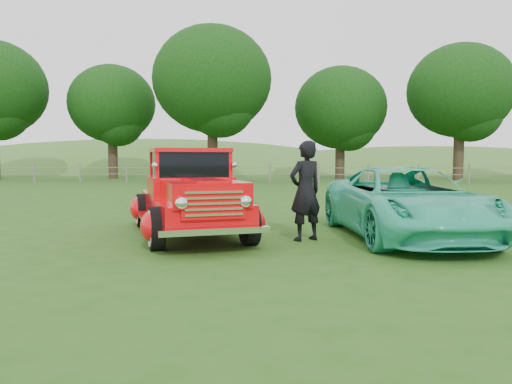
# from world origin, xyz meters

# --- Properties ---
(ground) EXTENTS (140.00, 140.00, 0.00)m
(ground) POSITION_xyz_m (0.00, 0.00, 0.00)
(ground) COLOR #224E14
(ground) RESTS_ON ground
(distant_hills) EXTENTS (116.00, 60.00, 18.00)m
(distant_hills) POSITION_xyz_m (-4.08, 59.46, -4.55)
(distant_hills) COLOR #356726
(distant_hills) RESTS_ON ground
(fence_line) EXTENTS (48.00, 0.12, 1.20)m
(fence_line) POSITION_xyz_m (0.00, 22.00, 0.60)
(fence_line) COLOR #6D635C
(fence_line) RESTS_ON ground
(tree_mid_west) EXTENTS (6.40, 6.40, 8.46)m
(tree_mid_west) POSITION_xyz_m (-12.00, 28.00, 5.55)
(tree_mid_west) COLOR #2F2217
(tree_mid_west) RESTS_ON ground
(tree_near_west) EXTENTS (8.00, 8.00, 10.42)m
(tree_near_west) POSITION_xyz_m (-4.00, 25.00, 6.80)
(tree_near_west) COLOR #2F2217
(tree_near_west) RESTS_ON ground
(tree_near_east) EXTENTS (6.80, 6.80, 8.33)m
(tree_near_east) POSITION_xyz_m (5.00, 29.00, 5.25)
(tree_near_east) COLOR #2F2217
(tree_near_east) RESTS_ON ground
(tree_mid_east) EXTENTS (7.20, 7.20, 9.44)m
(tree_mid_east) POSITION_xyz_m (13.00, 27.00, 6.17)
(tree_mid_east) COLOR #2F2217
(tree_mid_east) RESTS_ON ground
(red_pickup) EXTENTS (3.46, 5.28, 1.78)m
(red_pickup) POSITION_xyz_m (-0.89, 1.36, 0.80)
(red_pickup) COLOR black
(red_pickup) RESTS_ON ground
(teal_sedan) EXTENTS (3.00, 5.33, 1.41)m
(teal_sedan) POSITION_xyz_m (3.45, 1.26, 0.70)
(teal_sedan) COLOR #30C39A
(teal_sedan) RESTS_ON ground
(man) EXTENTS (0.84, 0.77, 1.92)m
(man) POSITION_xyz_m (1.46, 0.84, 0.96)
(man) COLOR black
(man) RESTS_ON ground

